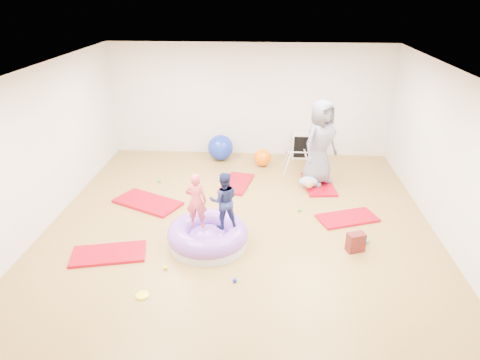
{
  "coord_description": "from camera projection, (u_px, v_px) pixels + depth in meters",
  "views": [
    {
      "loc": [
        0.45,
        -6.52,
        4.02
      ],
      "look_at": [
        0.0,
        0.3,
        0.9
      ],
      "focal_mm": 32.0,
      "sensor_mm": 36.0,
      "label": 1
    }
  ],
  "objects": [
    {
      "name": "room",
      "position": [
        239.0,
        160.0,
        7.04
      ],
      "size": [
        7.01,
        8.01,
        2.81
      ],
      "color": "#9B6B3D",
      "rests_on": "ground"
    },
    {
      "name": "gym_mat_front_left",
      "position": [
        109.0,
        254.0,
        6.98
      ],
      "size": [
        1.28,
        0.84,
        0.05
      ],
      "primitive_type": "cube",
      "rotation": [
        0.0,
        0.0,
        0.23
      ],
      "color": "#C60207",
      "rests_on": "ground"
    },
    {
      "name": "gym_mat_mid_left",
      "position": [
        148.0,
        202.0,
        8.63
      ],
      "size": [
        1.5,
        1.19,
        0.06
      ],
      "primitive_type": "cube",
      "rotation": [
        0.0,
        0.0,
        -0.46
      ],
      "color": "#C60207",
      "rests_on": "ground"
    },
    {
      "name": "gym_mat_center_back",
      "position": [
        237.0,
        183.0,
        9.47
      ],
      "size": [
        0.76,
        1.19,
        0.05
      ],
      "primitive_type": "cube",
      "rotation": [
        0.0,
        0.0,
        1.37
      ],
      "color": "#C60207",
      "rests_on": "ground"
    },
    {
      "name": "gym_mat_right",
      "position": [
        347.0,
        218.0,
        8.05
      ],
      "size": [
        1.22,
        0.89,
        0.05
      ],
      "primitive_type": "cube",
      "rotation": [
        0.0,
        0.0,
        0.35
      ],
      "color": "#C60207",
      "rests_on": "ground"
    },
    {
      "name": "gym_mat_rear_right",
      "position": [
        318.0,
        184.0,
        9.43
      ],
      "size": [
        0.72,
        1.26,
        0.05
      ],
      "primitive_type": "cube",
      "rotation": [
        0.0,
        0.0,
        1.67
      ],
      "color": "#C60207",
      "rests_on": "ground"
    },
    {
      "name": "inflatable_cushion",
      "position": [
        208.0,
        236.0,
        7.22
      ],
      "size": [
        1.36,
        1.36,
        0.43
      ],
      "rotation": [
        0.0,
        0.0,
        0.15
      ],
      "color": "silver",
      "rests_on": "ground"
    },
    {
      "name": "child_pink",
      "position": [
        196.0,
        198.0,
        6.94
      ],
      "size": [
        0.36,
        0.25,
        0.96
      ],
      "primitive_type": "imported",
      "rotation": [
        0.0,
        0.0,
        3.08
      ],
      "color": "#D4474F",
      "rests_on": "inflatable_cushion"
    },
    {
      "name": "child_navy",
      "position": [
        224.0,
        198.0,
        6.92
      ],
      "size": [
        0.53,
        0.45,
        0.98
      ],
      "primitive_type": "imported",
      "rotation": [
        0.0,
        0.0,
        3.32
      ],
      "color": "#1B224F",
      "rests_on": "inflatable_cushion"
    },
    {
      "name": "adult_caregiver",
      "position": [
        320.0,
        143.0,
        9.1
      ],
      "size": [
        1.06,
        1.04,
        1.84
      ],
      "primitive_type": "imported",
      "rotation": [
        0.0,
        0.0,
        0.74
      ],
      "color": "slate",
      "rests_on": "gym_mat_rear_right"
    },
    {
      "name": "infant",
      "position": [
        309.0,
        182.0,
        9.18
      ],
      "size": [
        0.39,
        0.4,
        0.23
      ],
      "color": "#98AFCF",
      "rests_on": "gym_mat_rear_right"
    },
    {
      "name": "ball_pit_balls",
      "position": [
        216.0,
        234.0,
        7.51
      ],
      "size": [
        3.13,
        3.49,
        0.07
      ],
      "color": "yellow",
      "rests_on": "ground"
    },
    {
      "name": "exercise_ball_blue",
      "position": [
        220.0,
        148.0,
        10.7
      ],
      "size": [
        0.64,
        0.64,
        0.64
      ],
      "primitive_type": "sphere",
      "color": "#152CA9",
      "rests_on": "ground"
    },
    {
      "name": "exercise_ball_orange",
      "position": [
        263.0,
        158.0,
        10.37
      ],
      "size": [
        0.42,
        0.42,
        0.42
      ],
      "primitive_type": "sphere",
      "color": "#F76700",
      "rests_on": "ground"
    },
    {
      "name": "infant_play_gym",
      "position": [
        297.0,
        159.0,
        9.94
      ],
      "size": [
        0.68,
        0.65,
        0.52
      ],
      "rotation": [
        0.0,
        0.0,
        0.28
      ],
      "color": "silver",
      "rests_on": "ground"
    },
    {
      "name": "cube_shelf",
      "position": [
        304.0,
        145.0,
        10.84
      ],
      "size": [
        0.64,
        0.32,
        0.64
      ],
      "color": "silver",
      "rests_on": "ground"
    },
    {
      "name": "balance_disc",
      "position": [
        359.0,
        239.0,
        7.36
      ],
      "size": [
        0.33,
        0.33,
        0.07
      ],
      "primitive_type": "cylinder",
      "color": "teal",
      "rests_on": "ground"
    },
    {
      "name": "backpack",
      "position": [
        356.0,
        242.0,
        7.04
      ],
      "size": [
        0.33,
        0.26,
        0.33
      ],
      "primitive_type": "cube",
      "rotation": [
        0.0,
        0.0,
        0.36
      ],
      "color": "maroon",
      "rests_on": "ground"
    },
    {
      "name": "yellow_toy",
      "position": [
        142.0,
        295.0,
        6.06
      ],
      "size": [
        0.19,
        0.19,
        0.03
      ],
      "primitive_type": "cylinder",
      "color": "yellow",
      "rests_on": "ground"
    }
  ]
}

